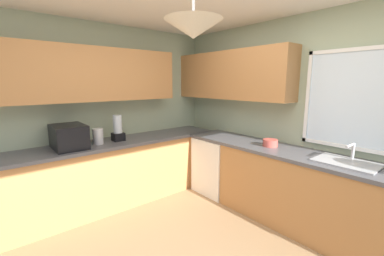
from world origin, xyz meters
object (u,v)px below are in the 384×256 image
Objects in this scene: sink_assembly at (347,162)px; bowl at (270,143)px; microwave at (69,137)px; kettle at (98,136)px; dishwasher at (218,165)px; blender_appliance at (118,129)px.

bowl is at bearing -179.56° from sink_assembly.
microwave reaches higher than bowl.
dishwasher is at bearing 68.30° from kettle.
dishwasher is at bearing -178.04° from bowl.
dishwasher is at bearing 71.34° from microwave.
dishwasher is 1.50× the size of sink_assembly.
sink_assembly is (2.41, 1.99, -0.13)m from microwave.
microwave is 3.13m from sink_assembly.
kettle is (0.02, 0.35, -0.04)m from microwave.
kettle is 1.14× the size of bowl.
kettle reaches higher than dishwasher.
kettle is (-0.64, -1.61, 0.58)m from dishwasher.
sink_assembly is at bearing 1.20° from dishwasher.
blender_appliance is at bearing -150.55° from sink_assembly.
sink_assembly is 3.09× the size of bowl.
kettle is at bearing -111.70° from dishwasher.
microwave is at bearing -93.31° from kettle.
microwave is 2.61× the size of bowl.
microwave is at bearing -108.66° from dishwasher.
microwave is 0.84× the size of sink_assembly.
sink_assembly reaches higher than dishwasher.
dishwasher is at bearing -178.80° from sink_assembly.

